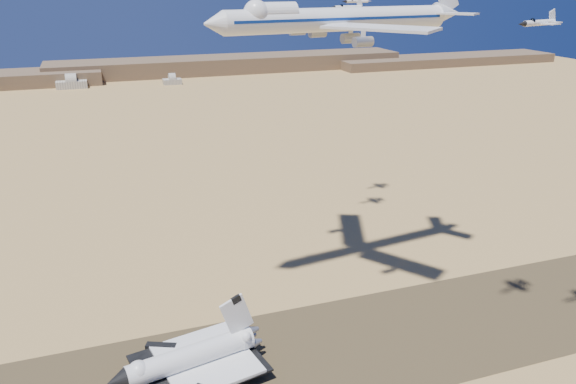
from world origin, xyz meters
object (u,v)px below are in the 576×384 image
object	(u,v)px
shuttle	(190,359)
crew_a	(228,382)
crew_b	(234,379)
chase_jet_f	(356,1)
chase_jet_a	(539,23)
chase_jet_e	(347,7)
carrier_747	(332,19)

from	to	relation	value
shuttle	crew_a	xyz separation A→B (m)	(8.92, -6.53, -4.91)
crew_b	chase_jet_f	distance (m)	162.99
chase_jet_a	chase_jet_f	world-z (taller)	chase_jet_f
crew_b	chase_jet_f	xyz separation A→B (m)	(82.52, 104.54, 93.96)
crew_b	chase_jet_a	distance (m)	122.39
chase_jet_e	chase_jet_f	size ratio (longest dim) A/B	1.07
chase_jet_a	crew_a	bearing A→B (deg)	160.03
shuttle	chase_jet_f	bearing A→B (deg)	34.97
crew_b	chase_jet_e	bearing A→B (deg)	-44.55
chase_jet_e	shuttle	bearing A→B (deg)	-141.69
chase_jet_f	chase_jet_a	bearing A→B (deg)	-102.94
shuttle	crew_a	distance (m)	12.10
crew_a	chase_jet_a	xyz separation A→B (m)	(81.85, -5.31, 92.47)
chase_jet_f	crew_b	bearing A→B (deg)	-139.98
carrier_747	crew_b	bearing A→B (deg)	-143.91
shuttle	crew_b	xyz separation A→B (m)	(10.65, -6.33, -4.79)
carrier_747	chase_jet_e	distance (m)	52.29
shuttle	chase_jet_a	distance (m)	126.68
crew_b	chase_jet_e	distance (m)	144.90
carrier_747	chase_jet_e	size ratio (longest dim) A/B	6.04
carrier_747	crew_b	world-z (taller)	carrier_747
shuttle	chase_jet_e	world-z (taller)	chase_jet_e
shuttle	chase_jet_e	bearing A→B (deg)	33.33
carrier_747	crew_a	xyz separation A→B (m)	(-46.00, -41.58, -91.14)
crew_a	chase_jet_a	distance (m)	123.61
shuttle	carrier_747	size ratio (longest dim) A/B	0.48
crew_b	carrier_747	bearing A→B (deg)	-52.54
carrier_747	crew_b	size ratio (longest dim) A/B	47.31
crew_a	chase_jet_f	bearing A→B (deg)	-54.29
crew_a	chase_jet_f	world-z (taller)	chase_jet_f
carrier_747	chase_jet_a	bearing A→B (deg)	-59.56
shuttle	crew_b	bearing A→B (deg)	-42.25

